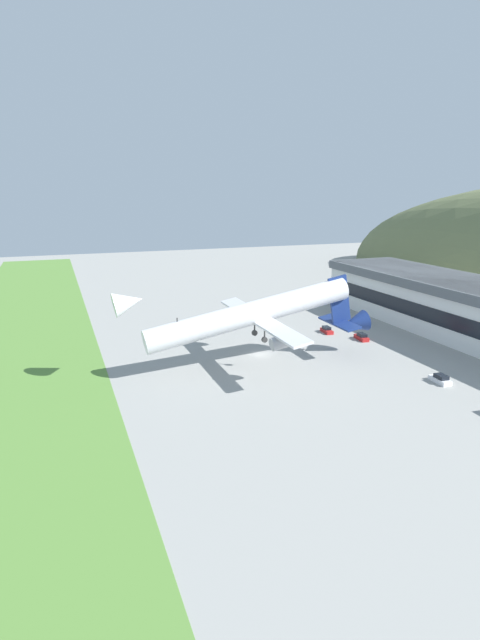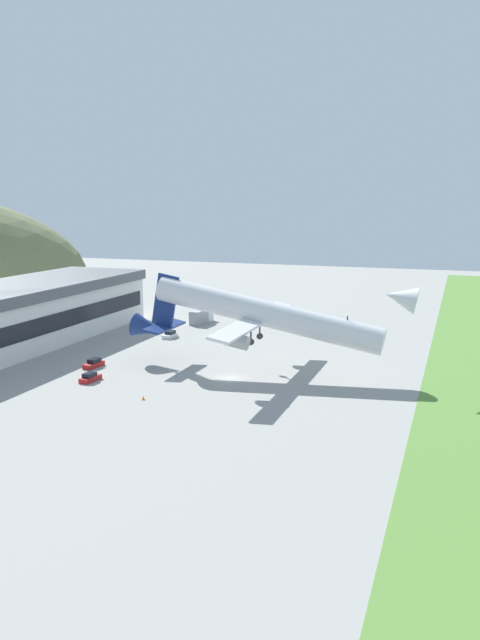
% 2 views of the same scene
% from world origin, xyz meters
% --- Properties ---
extents(ground_plane, '(380.92, 380.92, 0.00)m').
position_xyz_m(ground_plane, '(0.00, 0.00, 0.00)').
color(ground_plane, gray).
extents(cargo_airplane, '(35.94, 51.10, 13.26)m').
position_xyz_m(cargo_airplane, '(5.61, -3.48, 10.08)').
color(cargo_airplane, silver).
extents(service_car_0, '(4.22, 2.02, 1.47)m').
position_xyz_m(service_car_0, '(-9.65, 21.19, 0.61)').
color(service_car_0, '#B21E1E').
rests_on(service_car_0, ground_plane).
extents(service_car_1, '(4.28, 2.11, 1.51)m').
position_xyz_m(service_car_1, '(25.41, 23.62, 0.63)').
color(service_car_1, silver).
rests_on(service_car_1, ground_plane).
extents(service_car_2, '(4.44, 2.10, 1.56)m').
position_xyz_m(service_car_2, '(-1.69, 25.58, 0.64)').
color(service_car_2, '#B21E1E').
rests_on(service_car_2, ground_plane).
extents(fuel_truck, '(8.55, 3.15, 3.32)m').
position_xyz_m(fuel_truck, '(43.16, 23.81, 1.56)').
color(fuel_truck, silver).
rests_on(fuel_truck, ground_plane).
extents(traffic_cone_0, '(0.52, 0.52, 0.58)m').
position_xyz_m(traffic_cone_0, '(-15.51, 8.15, 0.28)').
color(traffic_cone_0, orange).
rests_on(traffic_cone_0, ground_plane).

